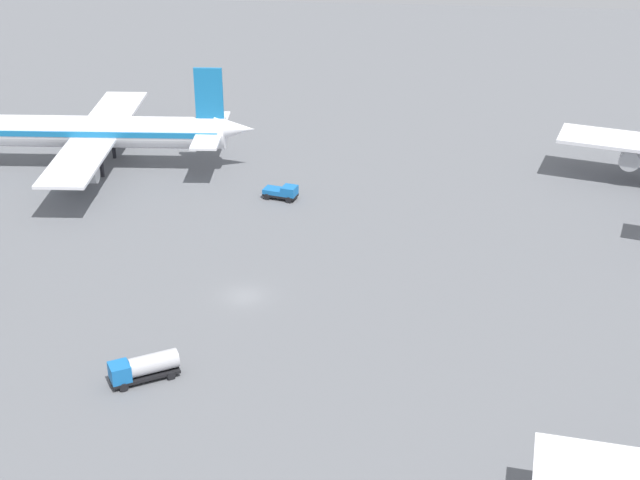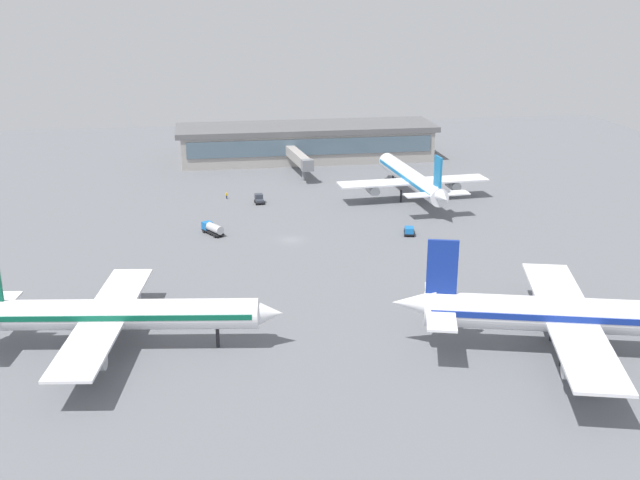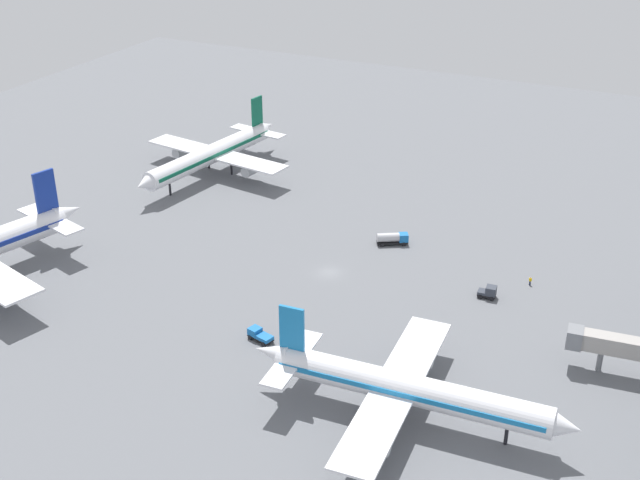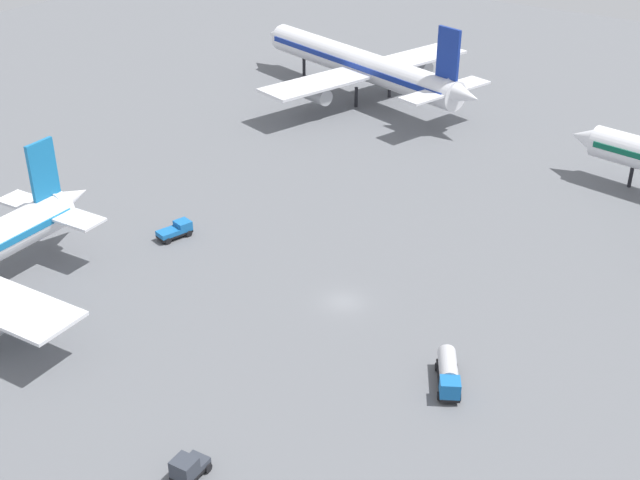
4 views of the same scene
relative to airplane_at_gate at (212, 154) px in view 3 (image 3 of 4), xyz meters
name	(u,v)px [view 3 (image 3 of 4)]	position (x,y,z in m)	size (l,w,h in m)	color
ground	(329,272)	(-31.74, -46.26, -5.41)	(288.00, 288.00, 0.00)	slate
airplane_at_gate	(212,154)	(0.00, 0.00, 0.00)	(48.88, 39.52, 14.89)	white
airplane_taxiing	(406,388)	(-65.94, -74.41, -0.13)	(38.38, 47.81, 14.54)	white
baggage_tug	(489,292)	(-27.58, -76.03, -4.26)	(2.43, 3.34, 2.30)	black
fuel_truck	(392,238)	(-15.54, -52.74, -4.03)	(4.84, 6.39, 2.50)	black
pushback_tractor	(259,335)	(-57.52, -45.75, -4.44)	(3.11, 4.74, 1.90)	black
ground_crew_worker	(530,281)	(-19.81, -81.74, -4.57)	(0.48, 0.55, 1.67)	#1E2338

